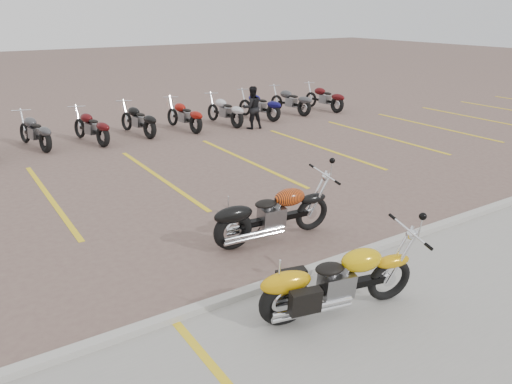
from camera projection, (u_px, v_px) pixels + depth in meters
ground at (240, 233)px, 9.71m from camera, size 100.00×100.00×0.00m
concrete_apron at (428, 361)px, 6.17m from camera, size 60.00×5.00×0.01m
curb at (304, 273)px, 8.12m from camera, size 60.00×0.18×0.12m
parking_stripes at (160, 177)px, 12.86m from camera, size 38.00×5.50×0.01m
yellow_cruiser at (334, 282)px, 7.00m from camera, size 2.37×0.66×0.99m
flame_cruiser at (270, 216)px, 9.23m from camera, size 2.42×0.43×0.99m
person_b at (252, 108)px, 17.84m from camera, size 0.83×0.70×1.52m
bg_bike_row at (113, 122)px, 16.59m from camera, size 19.08×2.07×1.10m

